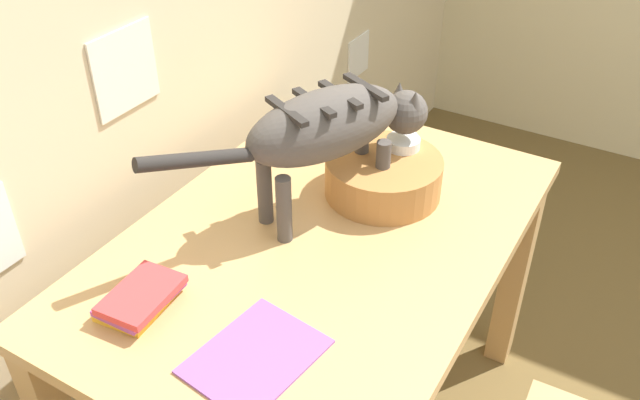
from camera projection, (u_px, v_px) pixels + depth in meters
name	position (u px, v px, depth m)	size (l,w,h in m)	color
dining_table	(320.00, 265.00, 1.64)	(1.22, 0.81, 0.74)	tan
cat	(332.00, 127.00, 1.55)	(0.68, 0.37, 0.32)	#4D4742
saucer_bowl	(401.00, 175.00, 1.77)	(0.18, 0.18, 0.03)	#B6BCB5
coffee_mug	(403.00, 154.00, 1.74)	(0.13, 0.09, 0.09)	white
magazine	(255.00, 356.00, 1.28)	(0.25, 0.19, 0.01)	#8B51A4
book_stack	(141.00, 297.00, 1.38)	(0.18, 0.14, 0.04)	gold
wicker_basket	(383.00, 176.00, 1.70)	(0.29, 0.29, 0.10)	#AF753D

